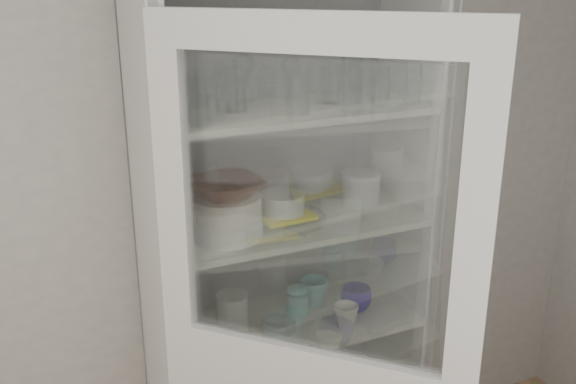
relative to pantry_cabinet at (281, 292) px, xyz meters
name	(u,v)px	position (x,y,z in m)	size (l,w,h in m)	color
wall_back	(213,197)	(-0.20, 0.16, 0.36)	(3.60, 0.02, 2.60)	#A6A4A1
pantry_cabinet	(281,292)	(0.00, 0.00, 0.00)	(1.00, 0.45, 2.10)	silver
tumbler_0	(177,103)	(-0.41, -0.19, 0.79)	(0.07, 0.07, 0.14)	silver
tumbler_1	(198,100)	(-0.35, -0.20, 0.80)	(0.07, 0.07, 0.15)	silver
tumbler_2	(298,92)	(-0.03, -0.19, 0.79)	(0.07, 0.07, 0.14)	silver
tumbler_3	(352,90)	(0.15, -0.22, 0.79)	(0.07, 0.07, 0.14)	silver
tumbler_4	(365,88)	(0.21, -0.21, 0.79)	(0.07, 0.07, 0.14)	silver
tumbler_5	(380,87)	(0.28, -0.18, 0.79)	(0.06, 0.06, 0.13)	silver
tumbler_6	(412,84)	(0.41, -0.18, 0.78)	(0.06, 0.06, 0.13)	silver
tumbler_7	(168,96)	(-0.41, -0.09, 0.79)	(0.07, 0.07, 0.14)	silver
tumbler_8	(227,88)	(-0.21, -0.05, 0.80)	(0.08, 0.08, 0.15)	silver
tumbler_9	(236,92)	(-0.19, -0.07, 0.78)	(0.06, 0.06, 0.13)	silver
tumbler_10	(331,85)	(0.16, -0.07, 0.78)	(0.06, 0.06, 0.13)	silver
tumbler_11	(352,82)	(0.24, -0.06, 0.79)	(0.07, 0.07, 0.13)	silver
goblet_0	(155,83)	(-0.41, 0.06, 0.81)	(0.08, 0.08, 0.18)	silver
goblet_1	(244,76)	(-0.11, 0.06, 0.81)	(0.08, 0.08, 0.18)	silver
goblet_2	(291,76)	(0.07, 0.06, 0.80)	(0.07, 0.07, 0.16)	silver
goblet_3	(352,70)	(0.31, 0.05, 0.81)	(0.08, 0.08, 0.18)	silver
plate_stack_front	(227,227)	(-0.25, -0.13, 0.36)	(0.23, 0.23, 0.07)	silver
plate_stack_back	(177,210)	(-0.36, 0.07, 0.36)	(0.20, 0.20, 0.08)	silver
cream_bowl	(226,206)	(-0.25, -0.13, 0.43)	(0.23, 0.23, 0.07)	beige
terracotta_bowl	(226,187)	(-0.25, -0.13, 0.49)	(0.24, 0.24, 0.06)	#431F12
glass_platter	(282,218)	(-0.02, -0.07, 0.33)	(0.31, 0.31, 0.02)	silver
yellow_trivet	(282,214)	(-0.02, -0.07, 0.34)	(0.19, 0.19, 0.01)	yellow
white_ramekin	(282,203)	(-0.02, -0.07, 0.39)	(0.16, 0.16, 0.07)	silver
grey_bowl_stack	(361,188)	(0.31, -0.03, 0.38)	(0.14, 0.14, 0.12)	#BDBDBD
mug_blue	(356,299)	(0.26, -0.11, -0.03)	(0.12, 0.12, 0.09)	#0C0880
mug_teal	(314,292)	(0.14, -0.01, -0.03)	(0.12, 0.12, 0.11)	teal
mug_white	(346,316)	(0.17, -0.20, -0.04)	(0.09, 0.09, 0.09)	silver
teal_jar	(297,301)	(0.05, -0.04, -0.03)	(0.08, 0.08, 0.10)	teal
measuring_cups	(277,326)	(-0.08, -0.13, -0.06)	(0.11, 0.11, 0.04)	silver
white_canister	(233,312)	(-0.21, -0.04, -0.01)	(0.12, 0.12, 0.14)	silver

